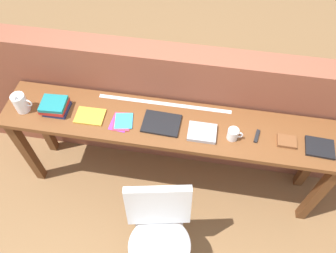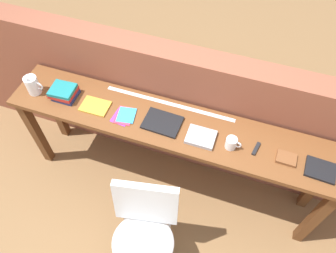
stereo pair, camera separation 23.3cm
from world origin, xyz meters
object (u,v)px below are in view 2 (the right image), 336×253
object	(u,v)px
pamphlet_pile_colourful	(124,115)
multitool_folded	(256,149)
pitcher_white	(33,85)
book_stack_leftmost	(64,92)
leather_journal_brown	(286,158)
book_repair_rightmost	(320,170)
magazine_cycling	(95,106)
mug	(231,143)
chair_white_moulded	(144,229)
book_open_centre	(162,123)

from	to	relation	value
pamphlet_pile_colourful	multitool_folded	xyz separation A→B (m)	(0.97, 0.03, 0.00)
pitcher_white	pamphlet_pile_colourful	size ratio (longest dim) A/B	1.02
book_stack_leftmost	pamphlet_pile_colourful	distance (m)	0.51
pitcher_white	book_stack_leftmost	xyz separation A→B (m)	(0.24, 0.04, -0.03)
pitcher_white	leather_journal_brown	xyz separation A→B (m)	(1.92, 0.02, -0.07)
leather_journal_brown	book_repair_rightmost	distance (m)	0.22
magazine_cycling	book_stack_leftmost	bearing A→B (deg)	174.64
multitool_folded	book_repair_rightmost	xyz separation A→B (m)	(0.43, -0.03, 0.00)
pitcher_white	pamphlet_pile_colourful	xyz separation A→B (m)	(0.75, 0.01, -0.07)
book_stack_leftmost	multitool_folded	xyz separation A→B (m)	(1.48, -0.00, -0.04)
magazine_cycling	multitool_folded	xyz separation A→B (m)	(1.21, 0.02, 0.00)
multitool_folded	magazine_cycling	bearing A→B (deg)	-179.18
mug	multitool_folded	size ratio (longest dim) A/B	1.00
chair_white_moulded	magazine_cycling	size ratio (longest dim) A/B	4.23
chair_white_moulded	leather_journal_brown	size ratio (longest dim) A/B	6.86
pamphlet_pile_colourful	book_open_centre	distance (m)	0.29
magazine_cycling	pamphlet_pile_colourful	world-z (taller)	magazine_cycling
book_repair_rightmost	pitcher_white	bearing A→B (deg)	-177.02
pitcher_white	multitool_folded	xyz separation A→B (m)	(1.72, 0.03, -0.07)
chair_white_moulded	book_repair_rightmost	xyz separation A→B (m)	(1.01, 0.63, 0.36)
chair_white_moulded	book_stack_leftmost	size ratio (longest dim) A/B	4.55
pitcher_white	book_stack_leftmost	distance (m)	0.24
book_open_centre	mug	size ratio (longest dim) A/B	2.44
pamphlet_pile_colourful	pitcher_white	bearing A→B (deg)	-179.52
multitool_folded	leather_journal_brown	xyz separation A→B (m)	(0.20, -0.01, 0.00)
mug	leather_journal_brown	size ratio (longest dim) A/B	0.85
pitcher_white	pamphlet_pile_colourful	world-z (taller)	pitcher_white
pitcher_white	magazine_cycling	xyz separation A→B (m)	(0.51, 0.02, -0.07)
pamphlet_pile_colourful	multitool_folded	size ratio (longest dim) A/B	1.64
leather_journal_brown	book_repair_rightmost	bearing A→B (deg)	-2.84
chair_white_moulded	magazine_cycling	world-z (taller)	magazine_cycling
book_open_centre	multitool_folded	world-z (taller)	book_open_centre
pitcher_white	mug	size ratio (longest dim) A/B	1.67
book_open_centre	multitool_folded	xyz separation A→B (m)	(0.68, -0.00, -0.00)
pitcher_white	book_repair_rightmost	distance (m)	2.14
magazine_cycling	leather_journal_brown	xyz separation A→B (m)	(1.41, 0.00, 0.01)
book_stack_leftmost	mug	distance (m)	1.31
magazine_cycling	multitool_folded	bearing A→B (deg)	-0.14
magazine_cycling	chair_white_moulded	bearing A→B (deg)	-46.66
leather_journal_brown	book_repair_rightmost	size ratio (longest dim) A/B	0.68
book_open_centre	pamphlet_pile_colourful	bearing A→B (deg)	-172.59
pitcher_white	book_repair_rightmost	world-z (taller)	pitcher_white
leather_journal_brown	magazine_cycling	bearing A→B (deg)	-179.03
chair_white_moulded	multitool_folded	bearing A→B (deg)	48.32
mug	leather_journal_brown	world-z (taller)	mug
pitcher_white	book_open_centre	bearing A→B (deg)	1.82
multitool_folded	leather_journal_brown	bearing A→B (deg)	-3.88
pamphlet_pile_colourful	book_repair_rightmost	xyz separation A→B (m)	(1.39, -0.00, 0.01)
magazine_cycling	book_repair_rightmost	xyz separation A→B (m)	(1.64, -0.01, 0.00)
book_stack_leftmost	pamphlet_pile_colourful	world-z (taller)	book_stack_leftmost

